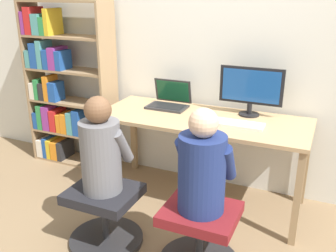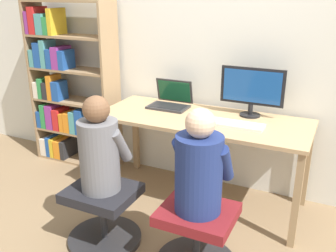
% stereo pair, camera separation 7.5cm
% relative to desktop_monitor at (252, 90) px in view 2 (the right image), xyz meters
% --- Properties ---
extents(ground_plane, '(14.00, 14.00, 0.00)m').
position_rel_desktop_monitor_xyz_m(ground_plane, '(-0.34, -0.57, -0.99)').
color(ground_plane, '#846B4C').
extents(wall_back, '(10.00, 0.05, 2.60)m').
position_rel_desktop_monitor_xyz_m(wall_back, '(-0.34, 0.20, 0.31)').
color(wall_back, silver).
rests_on(wall_back, ground_plane).
extents(desk, '(1.73, 0.70, 0.76)m').
position_rel_desktop_monitor_xyz_m(desk, '(-0.34, -0.21, -0.30)').
color(desk, tan).
rests_on(desk, ground_plane).
extents(desktop_monitor, '(0.52, 0.17, 0.40)m').
position_rel_desktop_monitor_xyz_m(desktop_monitor, '(0.00, 0.00, 0.00)').
color(desktop_monitor, black).
rests_on(desktop_monitor, desk).
extents(laptop, '(0.35, 0.27, 0.23)m').
position_rel_desktop_monitor_xyz_m(laptop, '(-0.70, -0.06, -0.17)').
color(laptop, '#2D2D30').
rests_on(laptop, desk).
extents(keyboard, '(0.41, 0.16, 0.03)m').
position_rel_desktop_monitor_xyz_m(keyboard, '(-0.03, -0.29, -0.21)').
color(keyboard, silver).
rests_on(keyboard, desk).
extents(computer_mouse_by_keyboard, '(0.06, 0.09, 0.03)m').
position_rel_desktop_monitor_xyz_m(computer_mouse_by_keyboard, '(-0.30, -0.28, -0.20)').
color(computer_mouse_by_keyboard, black).
rests_on(computer_mouse_by_keyboard, desk).
extents(office_chair_left, '(0.54, 0.54, 0.43)m').
position_rel_desktop_monitor_xyz_m(office_chair_left, '(-0.06, -1.01, -0.75)').
color(office_chair_left, '#262628').
rests_on(office_chair_left, ground_plane).
extents(office_chair_right, '(0.54, 0.54, 0.43)m').
position_rel_desktop_monitor_xyz_m(office_chair_right, '(-0.76, -1.06, -0.75)').
color(office_chair_right, '#262628').
rests_on(office_chair_right, ground_plane).
extents(person_at_monitor, '(0.36, 0.33, 0.67)m').
position_rel_desktop_monitor_xyz_m(person_at_monitor, '(-0.06, -1.01, -0.26)').
color(person_at_monitor, navy).
rests_on(person_at_monitor, office_chair_left).
extents(person_at_laptop, '(0.34, 0.31, 0.67)m').
position_rel_desktop_monitor_xyz_m(person_at_laptop, '(-0.76, -1.05, -0.25)').
color(person_at_laptop, slate).
rests_on(person_at_laptop, office_chair_right).
extents(bookshelf, '(0.94, 0.29, 1.66)m').
position_rel_desktop_monitor_xyz_m(bookshelf, '(-1.94, -0.03, -0.19)').
color(bookshelf, '#997A56').
rests_on(bookshelf, ground_plane).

